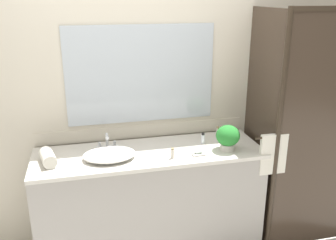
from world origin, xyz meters
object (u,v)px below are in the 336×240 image
at_px(soap_dish, 198,153).
at_px(rolled_towel_near_edge, 48,157).
at_px(sink_basin, 109,154).
at_px(amenity_bottle_lotion, 172,153).
at_px(potted_plant, 228,137).
at_px(amenity_bottle_body_wash, 203,139).
at_px(amenity_bottle_conditioner, 218,132).
at_px(faucet, 107,144).

xyz_separation_m(soap_dish, rolled_towel_near_edge, (-1.12, 0.11, 0.04)).
bearing_deg(rolled_towel_near_edge, sink_basin, -1.90).
bearing_deg(rolled_towel_near_edge, amenity_bottle_lotion, -7.83).
height_order(potted_plant, soap_dish, potted_plant).
height_order(potted_plant, amenity_bottle_lotion, potted_plant).
relative_size(sink_basin, amenity_bottle_body_wash, 4.34).
distance_m(sink_basin, amenity_bottle_body_wash, 0.79).
height_order(sink_basin, amenity_bottle_conditioner, amenity_bottle_conditioner).
distance_m(faucet, rolled_towel_near_edge, 0.48).
distance_m(amenity_bottle_lotion, amenity_bottle_body_wash, 0.39).
xyz_separation_m(sink_basin, faucet, (0.00, 0.19, 0.01)).
height_order(faucet, rolled_towel_near_edge, faucet).
distance_m(potted_plant, amenity_bottle_lotion, 0.47).
distance_m(faucet, amenity_bottle_lotion, 0.55).
height_order(faucet, soap_dish, faucet).
distance_m(soap_dish, amenity_bottle_lotion, 0.21).
bearing_deg(amenity_bottle_conditioner, amenity_bottle_body_wash, -144.17).
distance_m(soap_dish, rolled_towel_near_edge, 1.12).
relative_size(amenity_bottle_conditioner, amenity_bottle_lotion, 1.05).
distance_m(faucet, amenity_bottle_body_wash, 0.78).
bearing_deg(sink_basin, faucet, 90.00).
bearing_deg(sink_basin, amenity_bottle_body_wash, 8.44).
bearing_deg(sink_basin, potted_plant, -3.47).
bearing_deg(amenity_bottle_body_wash, amenity_bottle_conditioner, 35.83).
relative_size(sink_basin, faucet, 2.32).
distance_m(faucet, potted_plant, 0.96).
bearing_deg(faucet, rolled_towel_near_edge, -158.23).
height_order(amenity_bottle_lotion, rolled_towel_near_edge, rolled_towel_near_edge).
height_order(faucet, potted_plant, potted_plant).
height_order(soap_dish, rolled_towel_near_edge, rolled_towel_near_edge).
bearing_deg(soap_dish, sink_basin, 172.26).
relative_size(faucet, rolled_towel_near_edge, 0.79).
bearing_deg(faucet, amenity_bottle_lotion, -33.11).
bearing_deg(amenity_bottle_conditioner, potted_plant, -95.75).
relative_size(soap_dish, amenity_bottle_lotion, 1.19).
distance_m(potted_plant, amenity_bottle_body_wash, 0.24).
xyz_separation_m(amenity_bottle_lotion, rolled_towel_near_edge, (-0.90, 0.12, 0.01)).
height_order(sink_basin, amenity_bottle_body_wash, amenity_bottle_body_wash).
bearing_deg(amenity_bottle_body_wash, soap_dish, -116.90).
height_order(sink_basin, amenity_bottle_lotion, amenity_bottle_lotion).
distance_m(sink_basin, potted_plant, 0.93).
bearing_deg(sink_basin, amenity_bottle_lotion, -13.36).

